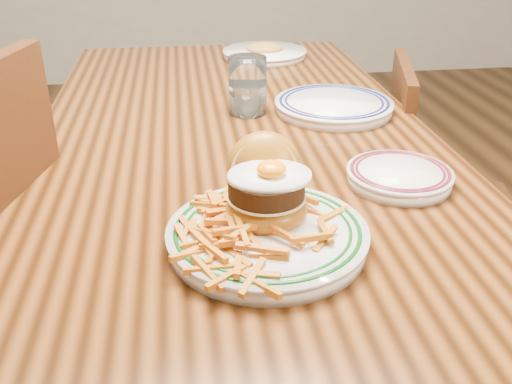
{
  "coord_description": "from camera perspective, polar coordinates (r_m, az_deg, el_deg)",
  "views": [
    {
      "loc": [
        -0.11,
        -1.17,
        1.2
      ],
      "look_at": [
        -0.01,
        -0.44,
        0.82
      ],
      "focal_mm": 40.0,
      "sensor_mm": 36.0,
      "label": 1
    }
  ],
  "objects": [
    {
      "name": "floor",
      "position": [
        1.68,
        -1.73,
        -18.22
      ],
      "size": [
        6.0,
        6.0,
        0.0
      ],
      "primitive_type": "plane",
      "color": "black",
      "rests_on": "ground"
    },
    {
      "name": "table",
      "position": [
        1.29,
        -2.14,
        2.76
      ],
      "size": [
        0.85,
        1.6,
        0.75
      ],
      "color": "black",
      "rests_on": "floor"
    },
    {
      "name": "chair_right",
      "position": [
        1.71,
        16.9,
        -0.47
      ],
      "size": [
        0.47,
        0.47,
        0.82
      ],
      "rotation": [
        0.0,
        0.0,
        2.87
      ],
      "color": "#3A1B0C",
      "rests_on": "floor"
    },
    {
      "name": "main_plate",
      "position": [
        0.83,
        1.09,
        -2.48
      ],
      "size": [
        0.29,
        0.3,
        0.14
      ],
      "rotation": [
        0.0,
        0.0,
        -0.1
      ],
      "color": "silver",
      "rests_on": "table"
    },
    {
      "name": "side_plate",
      "position": [
        1.03,
        14.15,
        1.65
      ],
      "size": [
        0.19,
        0.19,
        0.03
      ],
      "rotation": [
        0.0,
        0.0,
        -0.21
      ],
      "color": "silver",
      "rests_on": "table"
    },
    {
      "name": "rear_plate",
      "position": [
        1.36,
        7.77,
        8.6
      ],
      "size": [
        0.28,
        0.28,
        0.03
      ],
      "rotation": [
        0.0,
        0.0,
        0.18
      ],
      "color": "silver",
      "rests_on": "table"
    },
    {
      "name": "water_glass",
      "position": [
        1.33,
        -0.87,
        10.26
      ],
      "size": [
        0.09,
        0.09,
        0.13
      ],
      "color": "white",
      "rests_on": "table"
    },
    {
      "name": "far_plate",
      "position": [
        1.85,
        0.86,
        13.75
      ],
      "size": [
        0.26,
        0.26,
        0.05
      ],
      "rotation": [
        0.0,
        0.0,
        0.41
      ],
      "color": "silver",
      "rests_on": "table"
    }
  ]
}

